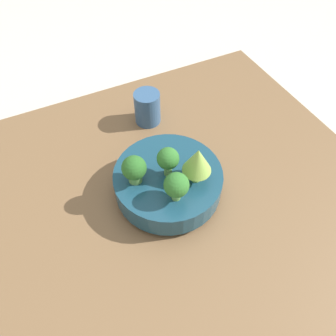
# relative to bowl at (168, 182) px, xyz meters

# --- Properties ---
(ground_plane) EXTENTS (6.00, 6.00, 0.00)m
(ground_plane) POSITION_rel_bowl_xyz_m (-0.03, -0.01, -0.09)
(ground_plane) COLOR beige
(table) EXTENTS (0.95, 0.85, 0.05)m
(table) POSITION_rel_bowl_xyz_m (-0.03, -0.01, -0.07)
(table) COLOR brown
(table) RESTS_ON ground_plane
(bowl) EXTENTS (0.25, 0.25, 0.07)m
(bowl) POSITION_rel_bowl_xyz_m (0.00, 0.00, 0.00)
(bowl) COLOR navy
(bowl) RESTS_ON table
(broccoli_floret_center) EXTENTS (0.05, 0.05, 0.08)m
(broccoli_floret_center) POSITION_rel_bowl_xyz_m (0.00, 0.00, 0.08)
(broccoli_floret_center) COLOR #609347
(broccoli_floret_center) RESTS_ON bowl
(romanesco_piece_far) EXTENTS (0.06, 0.06, 0.10)m
(romanesco_piece_far) POSITION_rel_bowl_xyz_m (-0.05, 0.04, 0.09)
(romanesco_piece_far) COLOR #6BA34C
(romanesco_piece_far) RESTS_ON bowl
(broccoli_floret_right) EXTENTS (0.05, 0.05, 0.07)m
(broccoli_floret_right) POSITION_rel_bowl_xyz_m (0.07, -0.02, 0.07)
(broccoli_floret_right) COLOR #609347
(broccoli_floret_right) RESTS_ON bowl
(broccoli_floret_back) EXTENTS (0.05, 0.05, 0.07)m
(broccoli_floret_back) POSITION_rel_bowl_xyz_m (0.01, 0.06, 0.07)
(broccoli_floret_back) COLOR #6BA34C
(broccoli_floret_back) RESTS_ON bowl
(cup) EXTENTS (0.07, 0.07, 0.09)m
(cup) POSITION_rel_bowl_xyz_m (-0.06, -0.25, 0.01)
(cup) COLOR #33567F
(cup) RESTS_ON table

